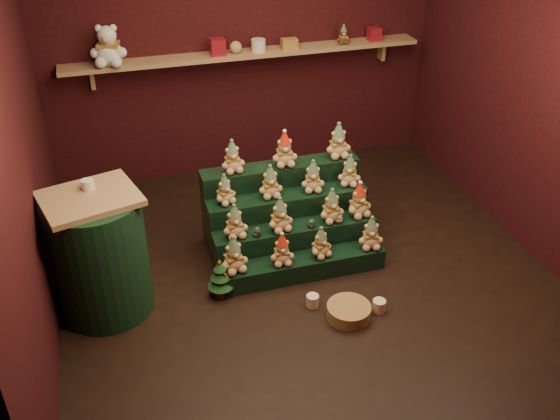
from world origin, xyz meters
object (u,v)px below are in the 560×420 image
object	(u,v)px
mug_left	(313,301)
white_bear	(107,40)
riser_tier_front	(303,267)
side_table	(100,255)
snow_globe_a	(257,232)
snow_globe_b	(311,223)
mug_right	(379,306)
wicker_basket	(349,311)
snow_globe_c	(339,218)
brown_bear	(343,35)
mini_christmas_tree	(220,278)

from	to	relation	value
mug_left	white_bear	distance (m)	3.03
riser_tier_front	side_table	distance (m)	1.64
snow_globe_a	snow_globe_b	bearing A→B (deg)	0.00
riser_tier_front	mug_left	bearing A→B (deg)	-97.14
riser_tier_front	snow_globe_b	world-z (taller)	snow_globe_b
riser_tier_front	white_bear	xyz separation A→B (m)	(-1.27, 1.93, 1.47)
mug_left	side_table	bearing A→B (deg)	163.57
riser_tier_front	mug_right	size ratio (longest dim) A/B	13.59
mug_left	snow_globe_b	bearing A→B (deg)	72.69
wicker_basket	mug_left	bearing A→B (deg)	137.67
snow_globe_a	snow_globe_c	bearing A→B (deg)	0.00
snow_globe_c	white_bear	distance (m)	2.67
wicker_basket	white_bear	xyz separation A→B (m)	(-1.45, 2.52, 1.50)
snow_globe_a	snow_globe_c	size ratio (longest dim) A/B	0.94
snow_globe_c	brown_bear	size ratio (longest dim) A/B	0.50
riser_tier_front	white_bear	world-z (taller)	white_bear
snow_globe_a	mug_left	bearing A→B (deg)	-61.77
snow_globe_b	mug_left	size ratio (longest dim) A/B	0.83
white_bear	brown_bear	distance (m)	2.32
mini_christmas_tree	mug_right	size ratio (longest dim) A/B	3.46
side_table	wicker_basket	xyz separation A→B (m)	(1.76, -0.66, -0.45)
snow_globe_b	side_table	bearing A→B (deg)	-176.65
brown_bear	mug_right	bearing A→B (deg)	-98.52
mini_christmas_tree	brown_bear	world-z (taller)	brown_bear
mug_left	riser_tier_front	bearing A→B (deg)	82.86
mini_christmas_tree	white_bear	xyz separation A→B (m)	(-0.56, 1.99, 1.38)
snow_globe_a	mug_left	xyz separation A→B (m)	(0.30, -0.55, -0.36)
brown_bear	white_bear	bearing A→B (deg)	-174.66
snow_globe_c	wicker_basket	bearing A→B (deg)	-104.26
side_table	snow_globe_a	bearing A→B (deg)	-10.61
white_bear	side_table	bearing A→B (deg)	-87.42
mug_left	brown_bear	xyz separation A→B (m)	(1.10, 2.32, 1.37)
riser_tier_front	snow_globe_b	bearing A→B (deg)	52.45
mini_christmas_tree	brown_bear	xyz separation A→B (m)	(1.76, 1.99, 1.24)
mini_christmas_tree	snow_globe_a	bearing A→B (deg)	30.91
wicker_basket	snow_globe_c	bearing A→B (deg)	75.74
snow_globe_c	mug_left	bearing A→B (deg)	-126.90
wicker_basket	brown_bear	bearing A→B (deg)	70.90
mug_right	snow_globe_c	bearing A→B (deg)	94.40
wicker_basket	mini_christmas_tree	bearing A→B (deg)	148.65
snow_globe_b	mini_christmas_tree	xyz separation A→B (m)	(-0.83, -0.22, -0.23)
side_table	mug_left	world-z (taller)	side_table
snow_globe_b	white_bear	bearing A→B (deg)	128.25
side_table	mini_christmas_tree	size ratio (longest dim) A/B	2.82
side_table	white_bear	world-z (taller)	white_bear
mini_christmas_tree	snow_globe_c	bearing A→B (deg)	11.45
mug_right	wicker_basket	xyz separation A→B (m)	(-0.25, 0.00, 0.00)
riser_tier_front	white_bear	size ratio (longest dim) A/B	2.96
mug_right	white_bear	world-z (taller)	white_bear
mini_christmas_tree	white_bear	bearing A→B (deg)	105.81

